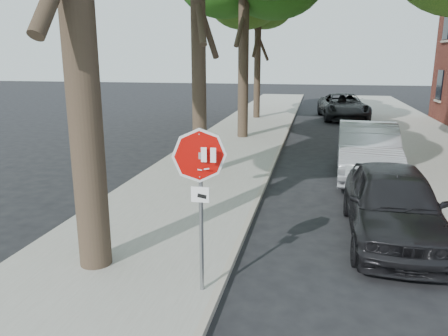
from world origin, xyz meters
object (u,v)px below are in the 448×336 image
Objects in this scene: car_a at (393,204)px; car_d at (343,106)px; car_b at (367,151)px; stop_sign at (200,180)px.

car_d is (-0.02, 19.09, 0.02)m from car_a.
car_b is 0.90× the size of car_d.
car_b reaches higher than car_a.
car_b is at bearing 68.17° from stop_sign.
car_a is at bearing -87.76° from car_b.
stop_sign is at bearing -104.67° from car_d.
car_d is (-0.02, 13.94, -0.05)m from car_b.
stop_sign is 0.46× the size of car_d.
car_d is at bearing 92.34° from car_b.
stop_sign is at bearing -136.59° from car_a.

